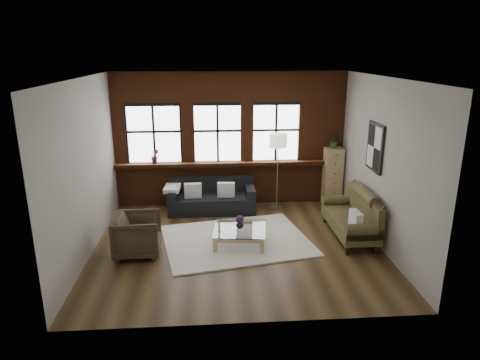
{
  "coord_description": "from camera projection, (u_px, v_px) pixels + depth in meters",
  "views": [
    {
      "loc": [
        -0.5,
        -7.62,
        3.66
      ],
      "look_at": [
        0.1,
        0.6,
        1.15
      ],
      "focal_mm": 32.0,
      "sensor_mm": 36.0,
      "label": 1
    }
  ],
  "objects": [
    {
      "name": "wall_back",
      "position": [
        230.0,
        139.0,
        10.29
      ],
      "size": [
        5.5,
        0.0,
        5.5
      ],
      "primitive_type": "plane",
      "rotation": [
        1.57,
        0.0,
        0.0
      ],
      "color": "#A9A79D",
      "rests_on": "ground"
    },
    {
      "name": "pillow_b",
      "position": [
        226.0,
        190.0,
        9.92
      ],
      "size": [
        0.41,
        0.18,
        0.34
      ],
      "primitive_type": "cube",
      "rotation": [
        0.0,
        0.0,
        -0.1
      ],
      "color": "white",
      "rests_on": "dark_sofa"
    },
    {
      "name": "wall_left",
      "position": [
        85.0,
        169.0,
        7.72
      ],
      "size": [
        0.0,
        5.0,
        5.0
      ],
      "primitive_type": "plane",
      "rotation": [
        1.57,
        0.0,
        1.57
      ],
      "color": "#A9A79D",
      "rests_on": "ground"
    },
    {
      "name": "wall_poster",
      "position": [
        375.0,
        147.0,
        8.31
      ],
      "size": [
        0.05,
        0.74,
        0.94
      ],
      "primitive_type": null,
      "color": "black",
      "rests_on": "wall_right"
    },
    {
      "name": "ceiling",
      "position": [
        237.0,
        78.0,
        7.44
      ],
      "size": [
        5.5,
        5.5,
        0.0
      ],
      "primitive_type": "plane",
      "rotation": [
        3.14,
        0.0,
        0.0
      ],
      "color": "white",
      "rests_on": "ground"
    },
    {
      "name": "pillow_a",
      "position": [
        193.0,
        190.0,
        9.87
      ],
      "size": [
        0.41,
        0.16,
        0.34
      ],
      "primitive_type": "cube",
      "rotation": [
        0.0,
        0.0,
        0.05
      ],
      "color": "white",
      "rests_on": "dark_sofa"
    },
    {
      "name": "vase",
      "position": [
        240.0,
        224.0,
        8.33
      ],
      "size": [
        0.19,
        0.19,
        0.16
      ],
      "primitive_type": "imported",
      "rotation": [
        0.0,
        0.0,
        -0.29
      ],
      "color": "#B2B2B2",
      "rests_on": "coffee_table"
    },
    {
      "name": "sill_ledge",
      "position": [
        231.0,
        163.0,
        10.31
      ],
      "size": [
        5.5,
        0.3,
        0.08
      ],
      "primitive_type": "cube",
      "color": "#632E17",
      "rests_on": "brick_backwall"
    },
    {
      "name": "flowers",
      "position": [
        240.0,
        219.0,
        8.3
      ],
      "size": [
        0.15,
        0.15,
        0.15
      ],
      "primitive_type": "sphere",
      "color": "#551E57",
      "rests_on": "vase"
    },
    {
      "name": "coffee_table",
      "position": [
        240.0,
        236.0,
        8.4
      ],
      "size": [
        1.12,
        1.12,
        0.34
      ],
      "primitive_type": null,
      "rotation": [
        0.0,
        0.0,
        -0.13
      ],
      "color": "tan",
      "rests_on": "shag_rug"
    },
    {
      "name": "vintage_settee",
      "position": [
        350.0,
        214.0,
        8.62
      ],
      "size": [
        0.81,
        1.82,
        0.97
      ],
      "primitive_type": null,
      "color": "brown",
      "rests_on": "floor"
    },
    {
      "name": "dark_sofa",
      "position": [
        212.0,
        196.0,
        10.05
      ],
      "size": [
        2.02,
        0.82,
        0.73
      ],
      "primitive_type": null,
      "color": "black",
      "rests_on": "floor"
    },
    {
      "name": "brick_backwall",
      "position": [
        230.0,
        140.0,
        10.24
      ],
      "size": [
        5.5,
        0.12,
        3.2
      ],
      "primitive_type": null,
      "color": "#632E17",
      "rests_on": "floor"
    },
    {
      "name": "sill_plant",
      "position": [
        155.0,
        156.0,
        10.1
      ],
      "size": [
        0.24,
        0.22,
        0.35
      ],
      "primitive_type": "imported",
      "rotation": [
        0.0,
        0.0,
        0.39
      ],
      "color": "#551E57",
      "rests_on": "sill_ledge"
    },
    {
      "name": "window_mid",
      "position": [
        218.0,
        134.0,
        10.18
      ],
      "size": [
        1.38,
        0.1,
        1.5
      ],
      "primitive_type": null,
      "color": "black",
      "rests_on": "brick_backwall"
    },
    {
      "name": "pillow_settee",
      "position": [
        356.0,
        220.0,
        8.05
      ],
      "size": [
        0.16,
        0.39,
        0.34
      ],
      "primitive_type": "cube",
      "rotation": [
        0.0,
        0.0,
        0.05
      ],
      "color": "white",
      "rests_on": "vintage_settee"
    },
    {
      "name": "floor",
      "position": [
        237.0,
        245.0,
        8.37
      ],
      "size": [
        5.5,
        5.5,
        0.0
      ],
      "primitive_type": "plane",
      "color": "#422E18",
      "rests_on": "ground"
    },
    {
      "name": "wall_front",
      "position": [
        250.0,
        217.0,
        5.52
      ],
      "size": [
        5.5,
        0.0,
        5.5
      ],
      "primitive_type": "plane",
      "rotation": [
        -1.57,
        0.0,
        0.0
      ],
      "color": "#A9A79D",
      "rests_on": "ground"
    },
    {
      "name": "wall_right",
      "position": [
        382.0,
        164.0,
        8.1
      ],
      "size": [
        0.0,
        5.0,
        5.0
      ],
      "primitive_type": "plane",
      "rotation": [
        1.57,
        0.0,
        -1.57
      ],
      "color": "#A9A79D",
      "rests_on": "ground"
    },
    {
      "name": "potted_plant_top",
      "position": [
        334.0,
        141.0,
        10.23
      ],
      "size": [
        0.36,
        0.34,
        0.33
      ],
      "primitive_type": "imported",
      "rotation": [
        0.0,
        0.0,
        0.32
      ],
      "color": "#2D5923",
      "rests_on": "drawer_chest"
    },
    {
      "name": "armchair",
      "position": [
        138.0,
        235.0,
        7.91
      ],
      "size": [
        0.88,
        0.86,
        0.77
      ],
      "primitive_type": "imported",
      "rotation": [
        0.0,
        0.0,
        1.61
      ],
      "color": "#3B2E1D",
      "rests_on": "floor"
    },
    {
      "name": "window_right",
      "position": [
        276.0,
        133.0,
        10.28
      ],
      "size": [
        1.38,
        0.1,
        1.5
      ],
      "primitive_type": null,
      "color": "black",
      "rests_on": "brick_backwall"
    },
    {
      "name": "window_left",
      "position": [
        154.0,
        135.0,
        10.08
      ],
      "size": [
        1.38,
        0.1,
        1.5
      ],
      "primitive_type": null,
      "color": "black",
      "rests_on": "brick_backwall"
    },
    {
      "name": "drawer_chest",
      "position": [
        332.0,
        176.0,
        10.49
      ],
      "size": [
        0.43,
        0.43,
        1.41
      ],
      "primitive_type": "cube",
      "color": "tan",
      "rests_on": "floor"
    },
    {
      "name": "floor_lamp",
      "position": [
        277.0,
        169.0,
        10.01
      ],
      "size": [
        0.4,
        0.4,
        1.97
      ],
      "primitive_type": null,
      "color": "#A5A5A8",
      "rests_on": "floor"
    },
    {
      "name": "shag_rug",
      "position": [
        236.0,
        240.0,
        8.55
      ],
      "size": [
        3.16,
        2.69,
        0.03
      ],
      "primitive_type": "cube",
      "rotation": [
        0.0,
        0.0,
        0.19
      ],
      "color": "white",
      "rests_on": "floor"
    }
  ]
}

